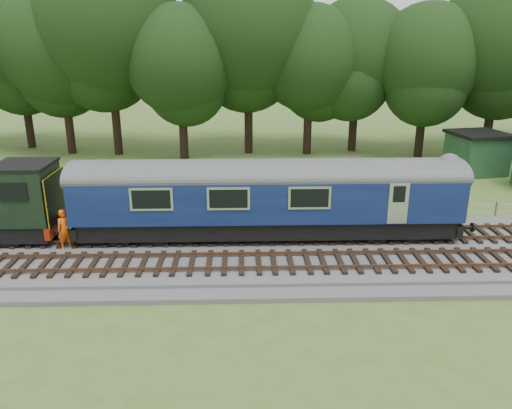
{
  "coord_description": "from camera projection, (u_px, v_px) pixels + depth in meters",
  "views": [
    {
      "loc": [
        0.06,
        -21.01,
        9.53
      ],
      "look_at": [
        0.7,
        1.4,
        2.0
      ],
      "focal_mm": 35.0,
      "sensor_mm": 36.0,
      "label": 1
    }
  ],
  "objects": [
    {
      "name": "ground",
      "position": [
        242.0,
        255.0,
        22.94
      ],
      "size": [
        120.0,
        120.0,
        0.0
      ],
      "primitive_type": "plane",
      "color": "#486B27",
      "rests_on": "ground"
    },
    {
      "name": "ballast",
      "position": [
        242.0,
        252.0,
        22.88
      ],
      "size": [
        70.0,
        7.0,
        0.35
      ],
      "primitive_type": "cube",
      "color": "#4C4C4F",
      "rests_on": "ground"
    },
    {
      "name": "track_north",
      "position": [
        242.0,
        236.0,
        24.13
      ],
      "size": [
        67.2,
        2.4,
        0.21
      ],
      "color": "black",
      "rests_on": "ballast"
    },
    {
      "name": "track_south",
      "position": [
        242.0,
        262.0,
        21.29
      ],
      "size": [
        67.2,
        2.4,
        0.21
      ],
      "color": "black",
      "rests_on": "ballast"
    },
    {
      "name": "fence",
      "position": [
        242.0,
        221.0,
        27.2
      ],
      "size": [
        64.0,
        0.12,
        1.0
      ],
      "primitive_type": null,
      "color": "#6B6054",
      "rests_on": "ground"
    },
    {
      "name": "tree_line",
      "position": [
        241.0,
        152.0,
        43.78
      ],
      "size": [
        70.0,
        8.0,
        18.0
      ],
      "primitive_type": null,
      "color": "black",
      "rests_on": "ground"
    },
    {
      "name": "dmu_railcar",
      "position": [
        268.0,
        192.0,
        23.47
      ],
      "size": [
        18.05,
        2.86,
        3.88
      ],
      "color": "black",
      "rests_on": "ground"
    },
    {
      "name": "worker",
      "position": [
        65.0,
        229.0,
        22.55
      ],
      "size": [
        0.81,
        0.77,
        1.87
      ],
      "primitive_type": "imported",
      "rotation": [
        0.0,
        0.0,
        0.67
      ],
      "color": "#F2580C",
      "rests_on": "ballast"
    },
    {
      "name": "shed",
      "position": [
        477.0,
        152.0,
        36.48
      ],
      "size": [
        4.27,
        4.27,
        3.02
      ],
      "rotation": [
        0.0,
        0.0,
        0.17
      ],
      "color": "#1C3D25",
      "rests_on": "ground"
    }
  ]
}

